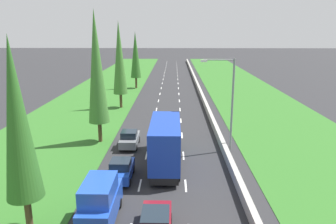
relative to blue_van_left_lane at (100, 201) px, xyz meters
name	(u,v)px	position (x,y,z in m)	size (l,w,h in m)	color
ground_plane	(170,91)	(3.64, 43.78, -1.40)	(300.00, 300.00, 0.00)	#28282B
grass_verge_left	(105,91)	(-9.01, 43.78, -1.38)	(14.00, 140.00, 0.04)	#2D6623
grass_verge_right	(244,91)	(17.99, 43.78, -1.38)	(14.00, 140.00, 0.04)	#2D6623
median_barrier	(199,89)	(9.34, 43.78, -0.97)	(0.44, 120.00, 0.85)	#9E9B93
lane_markings	(170,91)	(3.64, 43.78, -1.39)	(3.64, 116.00, 0.01)	white
blue_van_left_lane	(100,201)	(0.00, 0.00, 0.00)	(1.96, 4.90, 2.82)	#1E47B7
blue_hatchback_left_lane	(121,170)	(0.33, 5.77, -0.56)	(1.74, 3.90, 1.72)	#1E47B7
blue_box_truck_centre_lane	(166,141)	(3.76, 8.64, 0.78)	(2.46, 9.40, 4.18)	black
grey_hatchback_left_lane	(130,139)	(-0.01, 13.14, -0.56)	(1.74, 3.90, 1.72)	slate
poplar_tree_nearest	(17,121)	(-4.03, -0.94, 5.33)	(2.08, 2.08, 11.37)	#4C3823
poplar_tree_second	(97,68)	(-3.30, 14.53, 6.44)	(2.14, 2.14, 13.58)	#4C3823
poplar_tree_third	(119,58)	(-3.57, 29.87, 6.10)	(2.12, 2.12, 12.89)	#4C3823
poplar_tree_fourth	(136,55)	(-3.17, 46.60, 5.29)	(2.08, 2.08, 11.27)	#4C3823
street_light_mast	(229,98)	(9.65, 12.20, 3.83)	(3.20, 0.28, 9.00)	gray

